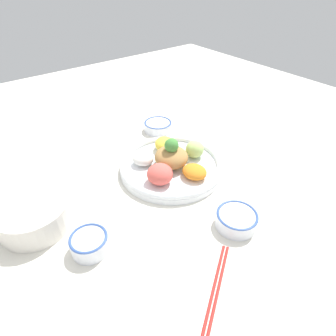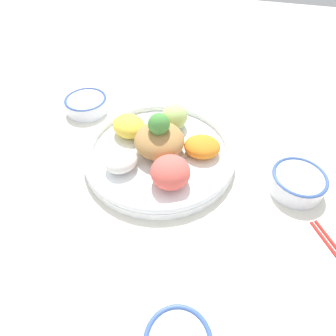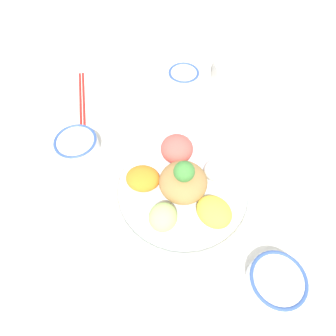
# 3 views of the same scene
# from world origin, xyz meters

# --- Properties ---
(ground_plane) EXTENTS (2.40, 2.40, 0.00)m
(ground_plane) POSITION_xyz_m (0.00, 0.00, 0.00)
(ground_plane) COLOR silver
(salad_platter) EXTENTS (0.35, 0.35, 0.12)m
(salad_platter) POSITION_xyz_m (-0.02, 0.03, 0.03)
(salad_platter) COLOR white
(salad_platter) RESTS_ON ground_plane
(sauce_bowl_red) EXTENTS (0.09, 0.09, 0.05)m
(sauce_bowl_red) POSITION_xyz_m (0.34, 0.16, 0.03)
(sauce_bowl_red) COLOR white
(sauce_bowl_red) RESTS_ON ground_plane
(rice_bowl_blue) EXTENTS (0.11, 0.11, 0.04)m
(rice_bowl_blue) POSITION_xyz_m (-0.01, 0.33, 0.02)
(rice_bowl_blue) COLOR white
(rice_bowl_blue) RESTS_ON ground_plane
(sauce_bowl_dark) EXTENTS (0.11, 0.11, 0.04)m
(sauce_bowl_dark) POSITION_xyz_m (-0.14, -0.22, 0.02)
(sauce_bowl_dark) COLOR white
(sauce_bowl_dark) RESTS_ON ground_plane
(side_serving_bowl) EXTENTS (0.19, 0.19, 0.07)m
(side_serving_bowl) POSITION_xyz_m (0.42, -0.01, 0.04)
(side_serving_bowl) COLOR silver
(side_serving_bowl) RESTS_ON ground_plane
(chopsticks_pair_near) EXTENTS (0.20, 0.14, 0.01)m
(chopsticks_pair_near) POSITION_xyz_m (0.17, 0.42, 0.00)
(chopsticks_pair_near) COLOR red
(chopsticks_pair_near) RESTS_ON ground_plane
(serving_spoon_main) EXTENTS (0.12, 0.08, 0.01)m
(serving_spoon_main) POSITION_xyz_m (-0.40, -0.07, 0.00)
(serving_spoon_main) COLOR white
(serving_spoon_main) RESTS_ON ground_plane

